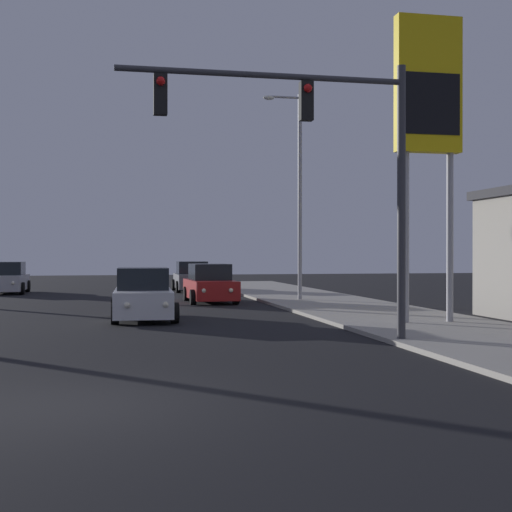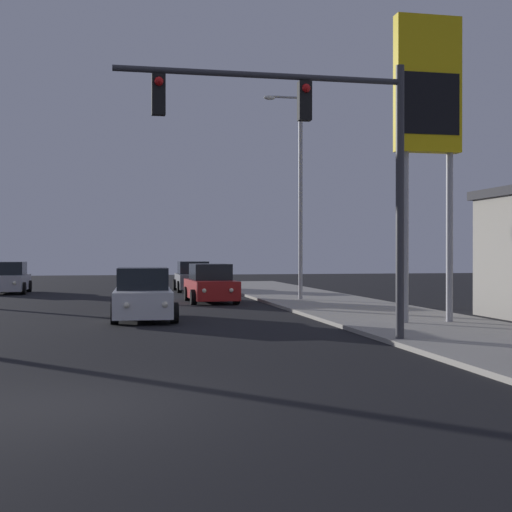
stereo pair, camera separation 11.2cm
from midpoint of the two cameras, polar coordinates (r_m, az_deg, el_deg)
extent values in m
plane|color=black|center=(10.60, -14.54, -11.52)|extent=(120.00, 120.00, 0.00)
cube|color=#9E998E|center=(22.33, 12.30, -5.15)|extent=(5.00, 60.00, 0.12)
cube|color=slate|center=(40.11, -4.96, -2.01)|extent=(1.86, 4.22, 0.80)
cube|color=black|center=(40.24, -4.98, -0.93)|extent=(1.63, 2.02, 0.70)
cylinder|color=black|center=(38.74, -6.07, -2.47)|extent=(0.24, 0.64, 0.64)
cylinder|color=black|center=(38.94, -3.43, -2.46)|extent=(0.24, 0.64, 0.64)
cylinder|color=black|center=(41.33, -6.40, -2.30)|extent=(0.24, 0.64, 0.64)
cylinder|color=black|center=(41.52, -3.92, -2.29)|extent=(0.24, 0.64, 0.64)
sphere|color=#F2EACC|center=(37.94, -5.44, -2.06)|extent=(0.18, 0.18, 0.18)
sphere|color=#F2EACC|center=(38.07, -3.77, -2.05)|extent=(0.18, 0.18, 0.18)
cube|color=silver|center=(23.27, -8.90, -3.65)|extent=(1.96, 4.27, 0.80)
cube|color=black|center=(23.39, -8.92, -1.79)|extent=(1.68, 2.06, 0.70)
cylinder|color=black|center=(21.97, -11.11, -4.56)|extent=(0.24, 0.64, 0.64)
cylinder|color=black|center=(22.06, -6.41, -4.54)|extent=(0.24, 0.64, 0.64)
cylinder|color=black|center=(24.57, -11.13, -4.05)|extent=(0.24, 0.64, 0.64)
cylinder|color=black|center=(24.64, -6.94, -4.03)|extent=(0.24, 0.64, 0.64)
sphere|color=#F2EACC|center=(21.14, -10.17, -3.90)|extent=(0.18, 0.18, 0.18)
sphere|color=#F2EACC|center=(21.19, -7.15, -3.89)|extent=(0.18, 0.18, 0.18)
cube|color=maroon|center=(31.11, -3.53, -2.66)|extent=(1.95, 4.26, 0.80)
cube|color=black|center=(31.23, -3.57, -1.27)|extent=(1.67, 2.06, 0.70)
cylinder|color=black|center=(29.73, -4.91, -3.30)|extent=(0.24, 0.64, 0.64)
cylinder|color=black|center=(29.98, -1.48, -3.27)|extent=(0.24, 0.64, 0.64)
cylinder|color=black|center=(32.31, -5.43, -3.01)|extent=(0.24, 0.64, 0.64)
cylinder|color=black|center=(32.55, -2.27, -2.99)|extent=(0.24, 0.64, 0.64)
sphere|color=#F2EACC|center=(28.94, -4.05, -2.78)|extent=(0.18, 0.18, 0.18)
sphere|color=#F2EACC|center=(29.10, -1.87, -2.76)|extent=(0.18, 0.18, 0.18)
cube|color=#B7B7BC|center=(40.22, -19.10, -2.01)|extent=(1.84, 4.22, 0.80)
cube|color=black|center=(40.35, -19.07, -0.94)|extent=(1.62, 2.02, 0.70)
cylinder|color=black|center=(38.83, -18.04, -2.48)|extent=(0.24, 0.64, 0.64)
cylinder|color=black|center=(41.41, -17.62, -2.31)|extent=(0.24, 0.64, 0.64)
sphere|color=#F2EACC|center=(38.04, -18.69, -2.07)|extent=(0.18, 0.18, 0.18)
cylinder|color=#38383D|center=(17.33, 11.62, 4.25)|extent=(0.20, 0.20, 6.50)
cylinder|color=#38383D|center=(16.77, 0.68, 14.26)|extent=(6.71, 0.14, 0.14)
cube|color=black|center=(16.88, 4.10, 12.25)|extent=(0.30, 0.24, 0.90)
sphere|color=red|center=(16.81, 4.23, 13.25)|extent=(0.20, 0.20, 0.20)
cube|color=black|center=(16.33, -7.61, 12.66)|extent=(0.30, 0.24, 0.90)
sphere|color=red|center=(16.25, -7.58, 13.69)|extent=(0.20, 0.20, 0.20)
cylinder|color=#99999E|center=(31.43, 3.68, 4.74)|extent=(0.18, 0.18, 9.00)
cylinder|color=#99999E|center=(31.90, 2.44, 12.58)|extent=(1.40, 0.10, 0.10)
ellipsoid|color=silver|center=(31.73, 1.18, 12.55)|extent=(0.50, 0.24, 0.20)
cylinder|color=#99999E|center=(21.28, 11.99, 1.48)|extent=(0.20, 0.20, 5.00)
cylinder|color=#99999E|center=(21.87, 15.36, 1.45)|extent=(0.20, 0.20, 5.00)
cube|color=yellow|center=(22.13, 13.71, 13.20)|extent=(2.00, 0.40, 4.00)
cube|color=black|center=(21.81, 13.95, 11.77)|extent=(1.80, 0.03, 1.80)
camera|label=1|loc=(0.06, -89.87, 0.00)|focal=50.00mm
camera|label=2|loc=(0.06, 90.13, 0.00)|focal=50.00mm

